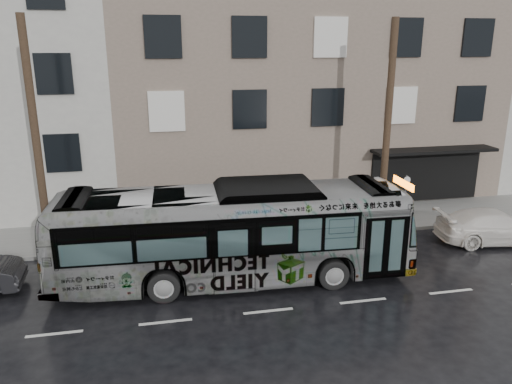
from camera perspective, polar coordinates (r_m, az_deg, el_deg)
ground at (r=18.37m, az=-0.38°, el=-9.63°), size 120.00×120.00×0.00m
sidewalk at (r=22.77m, az=-2.81°, el=-4.11°), size 90.00×3.60×0.15m
building_taupe at (r=30.12m, az=4.28°, el=11.56°), size 20.00×12.00×11.00m
utility_pole_front at (r=22.03m, az=14.78°, el=6.99°), size 0.30×0.30×9.00m
utility_pole_rear at (r=20.22m, az=-23.82°, el=5.31°), size 0.30×0.30×9.00m
sign_post at (r=23.27m, az=16.62°, el=-1.03°), size 0.06×0.06×2.40m
bus at (r=17.50m, az=-2.68°, el=-4.77°), size 12.64×3.48×3.49m
white_sedan at (r=23.43m, az=25.59°, el=-3.54°), size 5.07×2.56×1.41m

